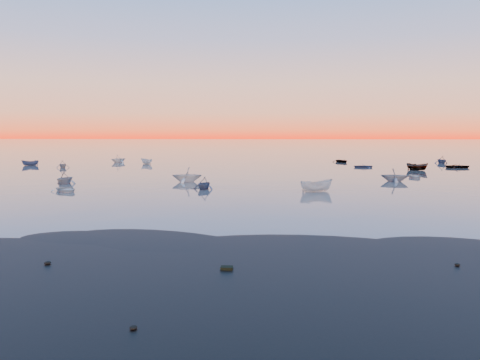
# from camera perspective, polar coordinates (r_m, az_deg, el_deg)

# --- Properties ---
(ground) EXTENTS (600.00, 600.00, 0.00)m
(ground) POSITION_cam_1_polar(r_m,az_deg,el_deg) (129.93, 0.83, 2.81)
(ground) COLOR #685E56
(ground) RESTS_ON ground
(mud_lobes) EXTENTS (140.00, 6.00, 0.07)m
(mud_lobes) POSITION_cam_1_polar(r_m,az_deg,el_deg) (30.05, -7.97, -7.82)
(mud_lobes) COLOR black
(mud_lobes) RESTS_ON ground
(moored_fleet) EXTENTS (124.00, 58.00, 1.20)m
(moored_fleet) POSITION_cam_1_polar(r_m,az_deg,el_deg) (83.12, -0.63, 1.03)
(moored_fleet) COLOR silver
(moored_fleet) RESTS_ON ground
(boat_near_left) EXTENTS (3.76, 3.80, 0.94)m
(boat_near_left) POSITION_cam_1_polar(r_m,az_deg,el_deg) (59.11, -20.44, -1.35)
(boat_near_left) COLOR silver
(boat_near_left) RESTS_ON ground
(boat_near_center) EXTENTS (2.91, 4.46, 1.43)m
(boat_near_center) POSITION_cam_1_polar(r_m,az_deg,el_deg) (56.39, 9.28, -1.39)
(boat_near_center) COLOR silver
(boat_near_center) RESTS_ON ground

